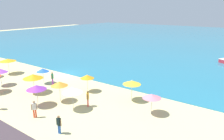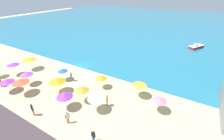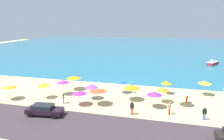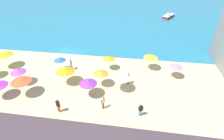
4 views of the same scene
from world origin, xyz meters
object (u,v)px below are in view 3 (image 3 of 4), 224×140
object	(u,v)px
beach_umbrella_0	(74,77)
beach_umbrella_14	(98,90)
bather_2	(204,113)
parked_car_2	(44,110)
beach_umbrella_11	(44,84)
bather_5	(170,107)
skiff_nearshore	(213,63)
bather_4	(63,98)
beach_umbrella_5	(163,89)
beach_umbrella_9	(131,87)
bather_1	(132,107)
beach_umbrella_3	(154,93)
beach_umbrella_10	(205,82)
beach_umbrella_7	(63,81)
bather_0	(187,96)
beach_umbrella_13	(166,82)
beach_umbrella_6	(79,93)
beach_umbrella_8	(91,86)
beach_umbrella_12	(9,86)
beach_umbrella_1	(182,91)
bather_3	(131,87)

from	to	relation	value
beach_umbrella_0	beach_umbrella_14	world-z (taller)	beach_umbrella_0
bather_2	parked_car_2	distance (m)	19.73
beach_umbrella_11	bather_5	world-z (taller)	beach_umbrella_11
beach_umbrella_0	bather_2	distance (m)	21.26
parked_car_2	skiff_nearshore	world-z (taller)	parked_car_2
bather_4	beach_umbrella_11	bearing A→B (deg)	162.16
beach_umbrella_5	beach_umbrella_9	bearing A→B (deg)	-177.90
bather_1	bather_5	distance (m)	4.79
bather_5	beach_umbrella_3	bearing A→B (deg)	138.86
beach_umbrella_14	beach_umbrella_10	bearing A→B (deg)	28.04
beach_umbrella_7	beach_umbrella_10	xyz separation A→B (m)	(21.98, 5.34, -0.05)
beach_umbrella_3	beach_umbrella_14	size ratio (longest dim) A/B	0.97
bather_1	parked_car_2	xyz separation A→B (m)	(-10.66, -3.02, -0.21)
beach_umbrella_9	bather_5	world-z (taller)	beach_umbrella_9
beach_umbrella_9	beach_umbrella_10	world-z (taller)	beach_umbrella_9
bather_0	bather_2	xyz separation A→B (m)	(1.65, -5.33, -0.06)
beach_umbrella_3	bather_2	size ratio (longest dim) A/B	1.43
beach_umbrella_13	beach_umbrella_6	bearing A→B (deg)	-145.97
beach_umbrella_9	beach_umbrella_11	world-z (taller)	beach_umbrella_11
beach_umbrella_8	beach_umbrella_9	xyz separation A→B (m)	(5.95, 1.01, 0.03)
beach_umbrella_10	beach_umbrella_14	distance (m)	17.21
beach_umbrella_14	skiff_nearshore	xyz separation A→B (m)	(21.16, 35.02, -1.74)
beach_umbrella_14	bather_2	xyz separation A→B (m)	(13.92, -1.35, -1.27)
bather_0	skiff_nearshore	size ratio (longest dim) A/B	0.37
beach_umbrella_12	bather_4	world-z (taller)	beach_umbrella_12
beach_umbrella_1	beach_umbrella_11	xyz separation A→B (m)	(-20.32, -2.10, 0.08)
beach_umbrella_10	bather_3	world-z (taller)	beach_umbrella_10
beach_umbrella_6	beach_umbrella_12	xyz separation A→B (m)	(-11.03, -0.55, 0.20)
beach_umbrella_7	bather_0	distance (m)	19.14
beach_umbrella_10	parked_car_2	world-z (taller)	beach_umbrella_10
beach_umbrella_1	bather_2	world-z (taller)	beach_umbrella_1
beach_umbrella_1	bather_5	distance (m)	3.99
skiff_nearshore	bather_4	bearing A→B (deg)	-126.18
beach_umbrella_5	beach_umbrella_11	size ratio (longest dim) A/B	0.95
beach_umbrella_8	bather_1	xyz separation A→B (m)	(6.92, -4.07, -1.08)
beach_umbrella_12	bather_0	world-z (taller)	beach_umbrella_12
beach_umbrella_8	parked_car_2	bearing A→B (deg)	-117.86
beach_umbrella_14	beach_umbrella_12	bearing A→B (deg)	-174.62
beach_umbrella_14	bather_5	bearing A→B (deg)	-4.91
beach_umbrella_0	beach_umbrella_14	distance (m)	8.29
beach_umbrella_9	beach_umbrella_14	world-z (taller)	same
beach_umbrella_7	beach_umbrella_10	bearing A→B (deg)	13.66
beach_umbrella_6	bather_1	world-z (taller)	beach_umbrella_6
bather_3	skiff_nearshore	size ratio (longest dim) A/B	0.37
beach_umbrella_7	bather_0	bearing A→B (deg)	3.71
beach_umbrella_12	bather_1	size ratio (longest dim) A/B	1.28
beach_umbrella_14	parked_car_2	world-z (taller)	beach_umbrella_14
bather_0	bather_3	world-z (taller)	bather_3
beach_umbrella_8	beach_umbrella_9	world-z (taller)	beach_umbrella_9
parked_car_2	beach_umbrella_11	bearing A→B (deg)	121.19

